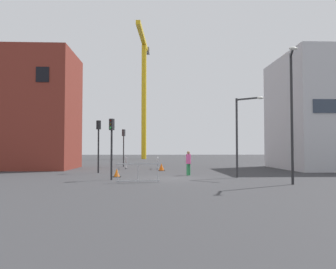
{
  "coord_description": "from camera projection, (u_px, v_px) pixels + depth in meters",
  "views": [
    {
      "loc": [
        -1.16,
        -21.55,
        1.92
      ],
      "look_at": [
        0.0,
        6.02,
        3.06
      ],
      "focal_mm": 35.93,
      "sensor_mm": 36.0,
      "label": 1
    }
  ],
  "objects": [
    {
      "name": "ground",
      "position": [
        172.0,
        178.0,
        21.48
      ],
      "size": [
        160.0,
        160.0,
        0.0
      ],
      "primitive_type": "plane",
      "color": "#333335"
    },
    {
      "name": "pedestrian_walking",
      "position": [
        188.0,
        161.0,
        24.0
      ],
      "size": [
        0.34,
        0.34,
        1.73
      ],
      "color": "#2D844C",
      "rests_on": "ground"
    },
    {
      "name": "safety_barrier_mid_span",
      "position": [
        126.0,
        163.0,
        32.05
      ],
      "size": [
        0.35,
        2.19,
        1.08
      ],
      "color": "#B2B5BA",
      "rests_on": "ground"
    },
    {
      "name": "construction_crane",
      "position": [
        144.0,
        80.0,
        61.19
      ],
      "size": [
        1.94,
        16.11,
        21.84
      ],
      "color": "gold",
      "rests_on": "ground"
    },
    {
      "name": "traffic_light_corner",
      "position": [
        112.0,
        139.0,
        20.59
      ],
      "size": [
        0.32,
        0.39,
        3.74
      ],
      "color": "#232326",
      "rests_on": "ground"
    },
    {
      "name": "brick_building",
      "position": [
        24.0,
        111.0,
        31.7
      ],
      "size": [
        9.44,
        7.06,
        10.95
      ],
      "color": "maroon",
      "rests_on": "ground"
    },
    {
      "name": "office_block",
      "position": [
        331.0,
        113.0,
        31.66
      ],
      "size": [
        9.61,
        9.62,
        10.53
      ],
      "color": "#B7B7BC",
      "rests_on": "ground"
    },
    {
      "name": "traffic_cone_on_verge",
      "position": [
        117.0,
        173.0,
        22.59
      ],
      "size": [
        0.55,
        0.55,
        0.56
      ],
      "color": "black",
      "rests_on": "ground"
    },
    {
      "name": "streetlamp_tall",
      "position": [
        292.0,
        107.0,
        17.88
      ],
      "size": [
        0.69,
        1.46,
        7.07
      ],
      "color": "#232326",
      "rests_on": "ground"
    },
    {
      "name": "safety_barrier_front",
      "position": [
        158.0,
        163.0,
        31.41
      ],
      "size": [
        0.12,
        2.21,
        1.08
      ],
      "color": "#B2B5BA",
      "rests_on": "ground"
    },
    {
      "name": "traffic_light_island",
      "position": [
        124.0,
        142.0,
        35.34
      ],
      "size": [
        0.35,
        0.39,
        3.92
      ],
      "color": "#2D2D30",
      "rests_on": "ground"
    },
    {
      "name": "streetlamp_short",
      "position": [
        241.0,
        128.0,
        22.06
      ],
      "size": [
        1.55,
        1.27,
        5.25
      ],
      "color": "#2D2D30",
      "rests_on": "ground"
    },
    {
      "name": "traffic_cone_by_barrier",
      "position": [
        161.0,
        167.0,
        28.92
      ],
      "size": [
        0.62,
        0.62,
        0.63
      ],
      "color": "black",
      "rests_on": "ground"
    },
    {
      "name": "traffic_light_verge",
      "position": [
        98.0,
        138.0,
        26.45
      ],
      "size": [
        0.37,
        0.37,
        4.12
      ],
      "color": "black",
      "rests_on": "ground"
    },
    {
      "name": "safety_barrier_rear",
      "position": [
        138.0,
        173.0,
        18.86
      ],
      "size": [
        2.47,
        0.33,
        1.08
      ],
      "color": "#9EA0A5",
      "rests_on": "ground"
    }
  ]
}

